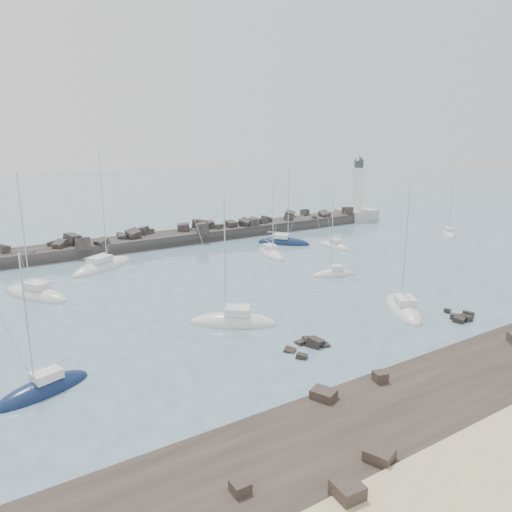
{
  "coord_description": "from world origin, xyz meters",
  "views": [
    {
      "loc": [
        -30.65,
        -41.75,
        19.39
      ],
      "look_at": [
        3.88,
        12.0,
        3.13
      ],
      "focal_mm": 35.0,
      "sensor_mm": 36.0,
      "label": 1
    }
  ],
  "objects_px": {
    "sailboat_3": "(103,267)",
    "sailboat_2": "(43,390)",
    "sailboat_4": "(233,323)",
    "sailboat_9": "(334,246)",
    "sailboat_8": "(334,275)",
    "sailboat_5": "(271,254)",
    "lighthouse": "(357,206)",
    "sailboat_10": "(449,234)",
    "sailboat_6": "(403,310)",
    "sailboat_7": "(284,243)",
    "sailboat_1": "(35,295)"
  },
  "relations": [
    {
      "from": "sailboat_3",
      "to": "sailboat_2",
      "type": "bearing_deg",
      "value": -113.15
    },
    {
      "from": "sailboat_4",
      "to": "sailboat_9",
      "type": "relative_size",
      "value": 1.31
    },
    {
      "from": "sailboat_3",
      "to": "sailboat_8",
      "type": "distance_m",
      "value": 32.91
    },
    {
      "from": "sailboat_3",
      "to": "sailboat_5",
      "type": "xyz_separation_m",
      "value": [
        24.63,
        -6.87,
        -0.0
      ]
    },
    {
      "from": "lighthouse",
      "to": "sailboat_9",
      "type": "relative_size",
      "value": 1.34
    },
    {
      "from": "sailboat_5",
      "to": "sailboat_10",
      "type": "height_order",
      "value": "sailboat_5"
    },
    {
      "from": "sailboat_9",
      "to": "sailboat_4",
      "type": "bearing_deg",
      "value": -147.14
    },
    {
      "from": "sailboat_2",
      "to": "sailboat_6",
      "type": "xyz_separation_m",
      "value": [
        36.63,
        -2.82,
        0.0
      ]
    },
    {
      "from": "sailboat_2",
      "to": "sailboat_5",
      "type": "relative_size",
      "value": 0.92
    },
    {
      "from": "sailboat_4",
      "to": "sailboat_9",
      "type": "distance_m",
      "value": 37.69
    },
    {
      "from": "sailboat_9",
      "to": "sailboat_2",
      "type": "bearing_deg",
      "value": -154.2
    },
    {
      "from": "sailboat_6",
      "to": "sailboat_9",
      "type": "distance_m",
      "value": 30.74
    },
    {
      "from": "sailboat_3",
      "to": "sailboat_10",
      "type": "height_order",
      "value": "sailboat_3"
    },
    {
      "from": "sailboat_4",
      "to": "sailboat_8",
      "type": "distance_m",
      "value": 21.76
    },
    {
      "from": "sailboat_3",
      "to": "sailboat_7",
      "type": "distance_m",
      "value": 31.13
    },
    {
      "from": "lighthouse",
      "to": "sailboat_4",
      "type": "distance_m",
      "value": 66.02
    },
    {
      "from": "sailboat_2",
      "to": "sailboat_7",
      "type": "height_order",
      "value": "sailboat_7"
    },
    {
      "from": "sailboat_10",
      "to": "sailboat_4",
      "type": "bearing_deg",
      "value": -163.84
    },
    {
      "from": "lighthouse",
      "to": "sailboat_2",
      "type": "bearing_deg",
      "value": -149.85
    },
    {
      "from": "sailboat_2",
      "to": "sailboat_5",
      "type": "distance_m",
      "value": 46.31
    },
    {
      "from": "sailboat_1",
      "to": "sailboat_6",
      "type": "height_order",
      "value": "sailboat_1"
    },
    {
      "from": "lighthouse",
      "to": "sailboat_5",
      "type": "relative_size",
      "value": 1.12
    },
    {
      "from": "lighthouse",
      "to": "sailboat_7",
      "type": "xyz_separation_m",
      "value": [
        -27.76,
        -11.01,
        -2.95
      ]
    },
    {
      "from": "sailboat_10",
      "to": "sailboat_9",
      "type": "bearing_deg",
      "value": 170.92
    },
    {
      "from": "sailboat_2",
      "to": "sailboat_10",
      "type": "bearing_deg",
      "value": 15.14
    },
    {
      "from": "sailboat_7",
      "to": "sailboat_9",
      "type": "relative_size",
      "value": 1.31
    },
    {
      "from": "sailboat_6",
      "to": "sailboat_8",
      "type": "bearing_deg",
      "value": 79.21
    },
    {
      "from": "lighthouse",
      "to": "sailboat_2",
      "type": "relative_size",
      "value": 1.21
    },
    {
      "from": "sailboat_3",
      "to": "sailboat_7",
      "type": "relative_size",
      "value": 1.22
    },
    {
      "from": "sailboat_7",
      "to": "sailboat_10",
      "type": "bearing_deg",
      "value": -19.29
    },
    {
      "from": "sailboat_3",
      "to": "sailboat_6",
      "type": "height_order",
      "value": "sailboat_3"
    },
    {
      "from": "sailboat_2",
      "to": "sailboat_8",
      "type": "bearing_deg",
      "value": 16.55
    },
    {
      "from": "sailboat_7",
      "to": "sailboat_9",
      "type": "xyz_separation_m",
      "value": [
        5.67,
        -6.75,
        -0.01
      ]
    },
    {
      "from": "sailboat_8",
      "to": "sailboat_10",
      "type": "relative_size",
      "value": 0.93
    },
    {
      "from": "sailboat_2",
      "to": "sailboat_3",
      "type": "xyz_separation_m",
      "value": [
        13.91,
        32.53,
        -0.0
      ]
    },
    {
      "from": "sailboat_1",
      "to": "sailboat_7",
      "type": "distance_m",
      "value": 42.05
    },
    {
      "from": "sailboat_6",
      "to": "sailboat_7",
      "type": "height_order",
      "value": "sailboat_6"
    },
    {
      "from": "sailboat_7",
      "to": "sailboat_8",
      "type": "relative_size",
      "value": 1.44
    },
    {
      "from": "lighthouse",
      "to": "sailboat_3",
      "type": "bearing_deg",
      "value": -170.61
    },
    {
      "from": "sailboat_6",
      "to": "sailboat_7",
      "type": "xyz_separation_m",
      "value": [
        8.39,
        34.08,
        -0.01
      ]
    },
    {
      "from": "sailboat_6",
      "to": "sailboat_10",
      "type": "height_order",
      "value": "sailboat_6"
    },
    {
      "from": "sailboat_3",
      "to": "sailboat_5",
      "type": "relative_size",
      "value": 1.34
    },
    {
      "from": "lighthouse",
      "to": "sailboat_5",
      "type": "distance_m",
      "value": 38.16
    },
    {
      "from": "lighthouse",
      "to": "sailboat_4",
      "type": "bearing_deg",
      "value": -144.59
    },
    {
      "from": "sailboat_3",
      "to": "sailboat_9",
      "type": "xyz_separation_m",
      "value": [
        36.78,
        -8.03,
        -0.01
      ]
    },
    {
      "from": "sailboat_4",
      "to": "sailboat_8",
      "type": "bearing_deg",
      "value": 20.59
    },
    {
      "from": "sailboat_6",
      "to": "sailboat_8",
      "type": "xyz_separation_m",
      "value": [
        2.77,
        14.53,
        -0.01
      ]
    },
    {
      "from": "sailboat_2",
      "to": "sailboat_9",
      "type": "distance_m",
      "value": 56.3
    },
    {
      "from": "sailboat_5",
      "to": "sailboat_8",
      "type": "height_order",
      "value": "sailboat_5"
    },
    {
      "from": "sailboat_3",
      "to": "sailboat_8",
      "type": "bearing_deg",
      "value": -39.25
    }
  ]
}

